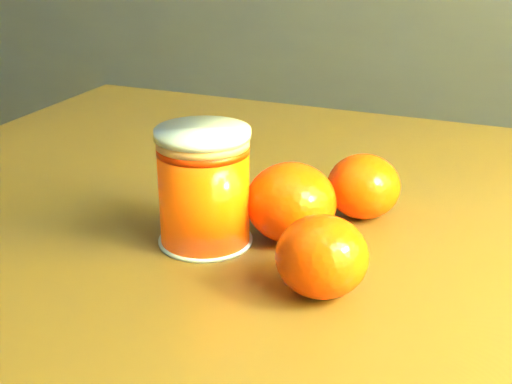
% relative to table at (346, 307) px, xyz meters
% --- Properties ---
extents(kitchen_counter, '(3.15, 0.60, 0.90)m').
position_rel_table_xyz_m(kitchen_counter, '(-0.89, 1.21, -0.15)').
color(kitchen_counter, '#48484D').
rests_on(kitchen_counter, ground).
extents(table, '(0.95, 0.69, 0.69)m').
position_rel_table_xyz_m(table, '(0.00, 0.00, 0.00)').
color(table, brown).
rests_on(table, ground).
extents(juice_glass, '(0.07, 0.07, 0.09)m').
position_rel_table_xyz_m(juice_glass, '(-0.09, -0.09, 0.13)').
color(juice_glass, '#FF4A05').
rests_on(juice_glass, table).
extents(orange_front, '(0.08, 0.08, 0.06)m').
position_rel_table_xyz_m(orange_front, '(-0.03, -0.06, 0.12)').
color(orange_front, '#FF4105').
rests_on(orange_front, table).
extents(orange_back, '(0.07, 0.07, 0.05)m').
position_rel_table_xyz_m(orange_back, '(0.01, 0.01, 0.11)').
color(orange_back, '#FF4105').
rests_on(orange_back, table).
extents(orange_extra, '(0.07, 0.07, 0.06)m').
position_rel_table_xyz_m(orange_extra, '(0.02, -0.13, 0.12)').
color(orange_extra, '#FF4105').
rests_on(orange_extra, table).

